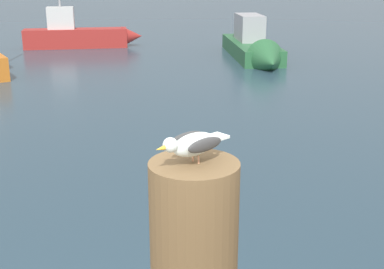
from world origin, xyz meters
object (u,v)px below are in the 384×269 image
object	(u,v)px
mooring_post	(194,262)
boat_green	(255,47)
seagull	(193,144)
boat_red	(82,35)

from	to	relation	value
mooring_post	boat_green	bearing A→B (deg)	80.21
seagull	boat_green	distance (m)	17.08
seagull	boat_red	size ratio (longest dim) A/B	0.07
seagull	boat_green	bearing A→B (deg)	80.19
seagull	boat_red	bearing A→B (deg)	101.02
seagull	boat_red	distance (m)	20.49
mooring_post	seagull	world-z (taller)	seagull
mooring_post	seagull	xyz separation A→B (m)	(-0.01, -0.00, 0.58)
boat_green	boat_red	bearing A→B (deg)	154.00
boat_red	boat_green	bearing A→B (deg)	-26.00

